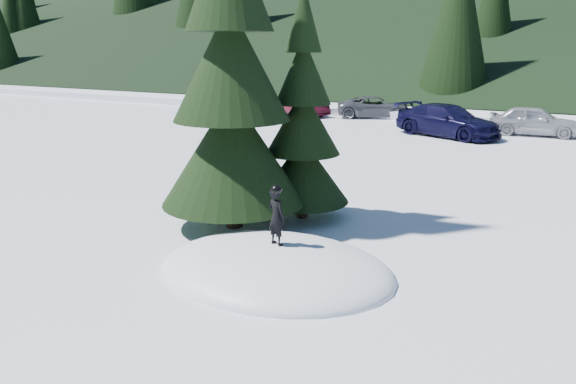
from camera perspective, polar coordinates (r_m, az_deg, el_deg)
The scene contains 10 objects.
ground at distance 10.35m, azimuth -1.23°, elevation -8.05°, with size 200.00×200.00×0.00m, color white.
snow_mound at distance 10.35m, azimuth -1.23°, elevation -8.05°, with size 4.48×3.52×0.96m, color white.
spruce_tall at distance 12.29m, azimuth -5.83°, elevation 11.42°, with size 3.20×3.20×8.60m.
spruce_short at distance 13.06m, azimuth 1.51°, elevation 6.30°, with size 2.20×2.20×5.37m.
child_skier at distance 10.11m, azimuth -1.18°, elevation -2.53°, with size 0.38×0.25×1.05m, color black.
car_0 at distance 38.18m, azimuth -7.25°, elevation 9.48°, with size 1.60×3.99×1.36m, color black.
car_1 at distance 33.64m, azimuth 1.37°, elevation 8.82°, with size 1.32×3.78×1.24m, color #3C0B16.
car_2 at distance 33.02m, azimuth 8.88°, elevation 8.52°, with size 2.02×4.37×1.22m, color #4C4E53.
car_3 at distance 26.67m, azimuth 15.89°, elevation 6.99°, with size 2.03×4.99×1.45m, color black.
car_4 at distance 28.32m, azimuth 23.75°, elevation 6.64°, with size 1.60×3.99×1.36m, color #A0A1A9.
Camera 1 is at (4.97, -8.16, 3.97)m, focal length 35.00 mm.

